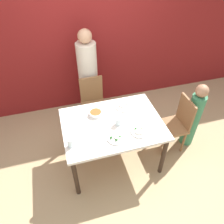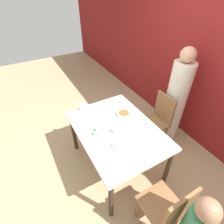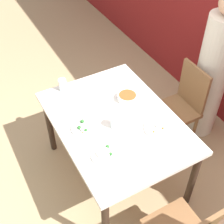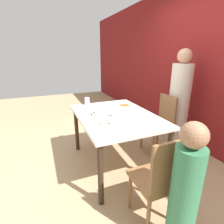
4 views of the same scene
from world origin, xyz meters
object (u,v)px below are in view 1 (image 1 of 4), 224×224
object	(u,v)px
person_adult	(88,79)
glass_water_tall	(118,121)
person_child	(193,117)
plate_rice_adult	(116,138)
chair_adult_spot	(93,102)
chair_child_spot	(176,123)
bowl_curry	(96,113)

from	to	relation	value
person_adult	glass_water_tall	world-z (taller)	person_adult
person_child	plate_rice_adult	distance (m)	1.36
person_child	plate_rice_adult	xyz separation A→B (m)	(-1.32, -0.27, 0.23)
chair_adult_spot	chair_child_spot	xyz separation A→B (m)	(1.10, -0.84, 0.00)
person_child	bowl_curry	size ratio (longest dim) A/B	6.32
chair_adult_spot	person_child	size ratio (longest dim) A/B	0.81
plate_rice_adult	glass_water_tall	distance (m)	0.26
chair_child_spot	bowl_curry	xyz separation A→B (m)	(-1.19, 0.23, 0.30)
bowl_curry	plate_rice_adult	distance (m)	0.52
chair_adult_spot	bowl_curry	world-z (taller)	chair_adult_spot
person_adult	plate_rice_adult	xyz separation A→B (m)	(0.06, -1.44, 0.03)
plate_rice_adult	chair_adult_spot	bearing A→B (deg)	93.16
person_child	glass_water_tall	bearing A→B (deg)	-178.35
person_adult	bowl_curry	size ratio (longest dim) A/B	8.99
bowl_curry	glass_water_tall	xyz separation A→B (m)	(0.25, -0.26, 0.03)
chair_child_spot	glass_water_tall	bearing A→B (deg)	-87.86
bowl_curry	chair_adult_spot	bearing A→B (deg)	82.13
bowl_curry	glass_water_tall	distance (m)	0.36
chair_adult_spot	person_adult	size ratio (longest dim) A/B	0.57
chair_child_spot	plate_rice_adult	world-z (taller)	chair_child_spot
chair_adult_spot	bowl_curry	bearing A→B (deg)	-97.87
person_adult	person_child	distance (m)	1.82
person_child	plate_rice_adult	world-z (taller)	person_child
chair_adult_spot	plate_rice_adult	distance (m)	1.14
chair_adult_spot	glass_water_tall	distance (m)	0.94
chair_child_spot	bowl_curry	size ratio (longest dim) A/B	5.11
chair_child_spot	chair_adult_spot	bearing A→B (deg)	-127.21
chair_child_spot	bowl_curry	bearing A→B (deg)	-100.91
chair_adult_spot	person_adult	distance (m)	0.42
chair_adult_spot	bowl_curry	distance (m)	0.68
chair_adult_spot	plate_rice_adult	bearing A→B (deg)	-86.84
chair_adult_spot	person_child	xyz separation A→B (m)	(1.38, -0.84, 0.05)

